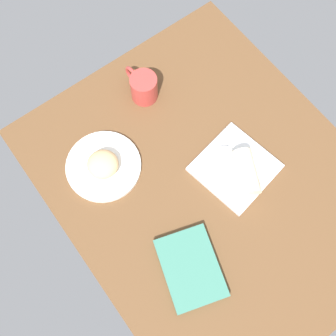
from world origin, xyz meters
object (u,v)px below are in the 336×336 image
at_px(round_plate, 104,166).
at_px(scone_pastry, 103,164).
at_px(book_stack, 191,268).
at_px(sauce_cup, 225,154).
at_px(coffee_mug, 143,87).
at_px(breakfast_wrap, 246,172).
at_px(square_plate, 235,168).

relative_size(round_plate, scone_pastry, 2.44).
relative_size(round_plate, book_stack, 0.93).
relative_size(sauce_cup, coffee_mug, 0.37).
xyz_separation_m(round_plate, book_stack, (0.41, 0.03, 0.00)).
height_order(sauce_cup, book_stack, sauce_cup).
height_order(round_plate, scone_pastry, scone_pastry).
bearing_deg(round_plate, breakfast_wrap, 48.52).
bearing_deg(round_plate, book_stack, 3.63).
xyz_separation_m(square_plate, breakfast_wrap, (0.04, 0.00, 0.04)).
relative_size(square_plate, breakfast_wrap, 1.58).
bearing_deg(coffee_mug, round_plate, -61.85).
bearing_deg(coffee_mug, book_stack, -22.59).
relative_size(breakfast_wrap, book_stack, 0.55).
xyz_separation_m(scone_pastry, coffee_mug, (-0.14, 0.26, 0.01)).
distance_m(round_plate, breakfast_wrap, 0.45).
relative_size(square_plate, book_stack, 0.86).
bearing_deg(book_stack, breakfast_wrap, 111.52).
height_order(round_plate, sauce_cup, sauce_cup).
distance_m(round_plate, book_stack, 0.42).
distance_m(scone_pastry, breakfast_wrap, 0.44).
relative_size(scone_pastry, coffee_mug, 0.69).
bearing_deg(breakfast_wrap, round_plate, 165.58).
distance_m(breakfast_wrap, coffee_mug, 0.44).
distance_m(breakfast_wrap, book_stack, 0.33).
relative_size(square_plate, sauce_cup, 4.28).
relative_size(sauce_cup, book_stack, 0.20).
bearing_deg(sauce_cup, round_plate, -122.16).
distance_m(scone_pastry, square_plate, 0.41).
distance_m(sauce_cup, coffee_mug, 0.35).
bearing_deg(book_stack, sauce_cup, 125.06).
relative_size(scone_pastry, sauce_cup, 1.90).
xyz_separation_m(round_plate, sauce_cup, (0.20, 0.33, 0.02)).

